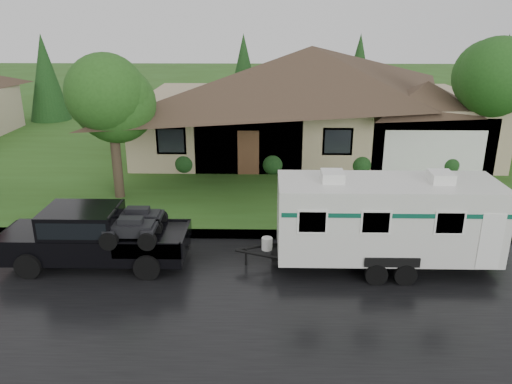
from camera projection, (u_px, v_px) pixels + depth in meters
The scene contains 10 objects.
ground at pixel (279, 267), 15.20m from camera, with size 140.00×140.00×0.00m, color #2D5119.
road at pixel (281, 302), 13.31m from camera, with size 140.00×8.00×0.01m, color black.
curb at pixel (277, 234), 17.29m from camera, with size 140.00×0.50×0.15m, color gray.
lawn at pixel (273, 145), 29.31m from camera, with size 140.00×26.00×0.15m, color #2D5119.
house_main at pixel (316, 87), 27.01m from camera, with size 19.44×10.80×6.90m.
tree_left_green at pixel (111, 101), 19.41m from camera, with size 3.43×3.43×5.68m.
tree_right_green at pixel (499, 82), 22.32m from camera, with size 3.74×3.74×6.18m.
shrub_row at pixel (317, 163), 23.71m from camera, with size 13.60×1.00×1.00m.
pickup_truck at pixel (92, 235), 15.08m from camera, with size 5.47×2.08×1.82m.
travel_trailer at pixel (386, 218), 14.71m from camera, with size 6.74×2.37×3.02m.
Camera 1 is at (-0.42, -13.58, 7.21)m, focal length 35.00 mm.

